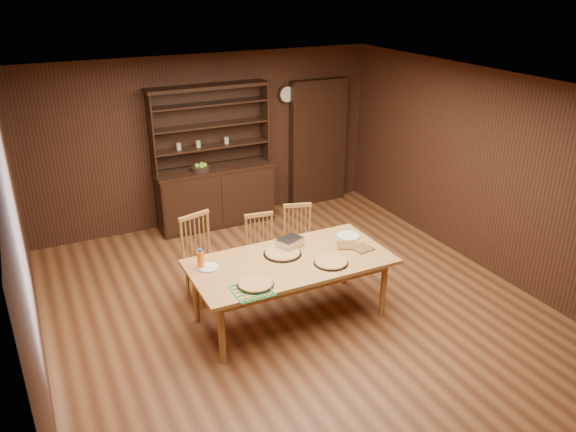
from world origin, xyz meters
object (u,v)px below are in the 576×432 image
dining_table (290,265)px  chair_center (261,248)px  chair_left (201,254)px  chair_right (298,238)px  china_hutch (215,188)px  juice_bottle (201,259)px

dining_table → chair_center: 0.90m
chair_left → chair_right: 1.32m
chair_center → chair_right: size_ratio=0.99×
china_hutch → chair_left: bearing=-113.8°
dining_table → chair_left: chair_left is taller
chair_left → juice_bottle: size_ratio=4.79×
china_hutch → juice_bottle: bearing=-112.2°
chair_right → juice_bottle: size_ratio=4.28×
china_hutch → dining_table: china_hutch is taller
china_hutch → chair_right: (0.43, -2.00, -0.09)m
chair_center → chair_left: bearing=-175.5°
chair_left → chair_right: bearing=-15.9°
chair_left → juice_bottle: (-0.20, -0.65, 0.29)m
chair_center → juice_bottle: juice_bottle is taller
chair_right → china_hutch: bearing=119.2°
china_hutch → chair_center: bearing=-93.1°
china_hutch → juice_bottle: size_ratio=9.80×
dining_table → chair_left: 1.19m
chair_center → chair_right: 0.55m
chair_left → chair_right: chair_left is taller
china_hutch → dining_table: (-0.14, -2.92, 0.09)m
chair_left → china_hutch: bearing=50.2°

